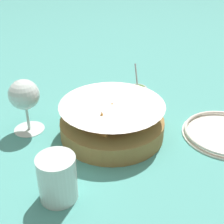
{
  "coord_description": "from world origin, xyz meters",
  "views": [
    {
      "loc": [
        -0.65,
        0.13,
        0.45
      ],
      "look_at": [
        0.0,
        -0.01,
        0.07
      ],
      "focal_mm": 50.0,
      "sensor_mm": 36.0,
      "label": 1
    }
  ],
  "objects_px": {
    "food_basket": "(112,121)",
    "beer_mug": "(57,179)",
    "wine_glass": "(24,97)",
    "sauce_cup": "(137,91)"
  },
  "relations": [
    {
      "from": "food_basket",
      "to": "beer_mug",
      "type": "height_order",
      "value": "food_basket"
    },
    {
      "from": "wine_glass",
      "to": "beer_mug",
      "type": "relative_size",
      "value": 1.26
    },
    {
      "from": "beer_mug",
      "to": "food_basket",
      "type": "bearing_deg",
      "value": -37.6
    },
    {
      "from": "food_basket",
      "to": "beer_mug",
      "type": "relative_size",
      "value": 2.32
    },
    {
      "from": "sauce_cup",
      "to": "beer_mug",
      "type": "bearing_deg",
      "value": 144.79
    },
    {
      "from": "wine_glass",
      "to": "food_basket",
      "type": "bearing_deg",
      "value": -108.09
    },
    {
      "from": "food_basket",
      "to": "sauce_cup",
      "type": "xyz_separation_m",
      "value": [
        0.19,
        -0.12,
        -0.02
      ]
    },
    {
      "from": "food_basket",
      "to": "beer_mug",
      "type": "distance_m",
      "value": 0.24
    },
    {
      "from": "food_basket",
      "to": "sauce_cup",
      "type": "height_order",
      "value": "same"
    },
    {
      "from": "food_basket",
      "to": "wine_glass",
      "type": "relative_size",
      "value": 1.85
    }
  ]
}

